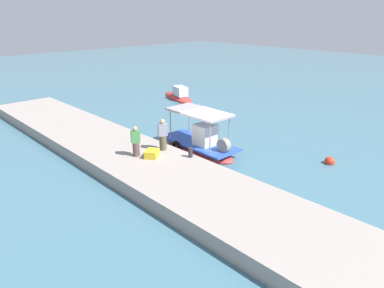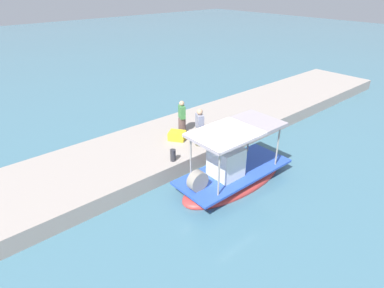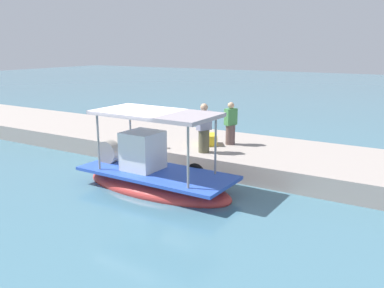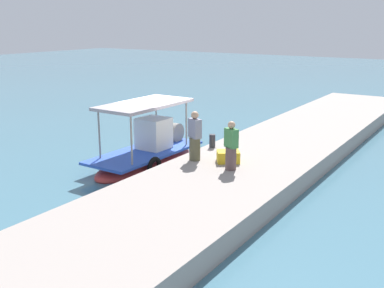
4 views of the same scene
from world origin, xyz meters
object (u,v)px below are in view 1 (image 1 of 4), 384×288
main_fishing_boat (200,145)px  mooring_bollard (190,152)px  cargo_crate (152,154)px  moored_boat_near (179,96)px  fisherman_near_bollard (163,136)px  fisherman_by_crate (136,143)px  marker_buoy (330,162)px

main_fishing_boat → mooring_bollard: size_ratio=10.15×
cargo_crate → moored_boat_near: size_ratio=0.14×
fisherman_near_bollard → fisherman_by_crate: fisherman_near_bollard is taller
mooring_bollard → moored_boat_near: moored_boat_near is taller
cargo_crate → marker_buoy: 9.82m
main_fishing_boat → marker_buoy: size_ratio=9.43×
fisherman_near_bollard → moored_boat_near: (-10.70, 10.68, -1.28)m
cargo_crate → moored_boat_near: 16.24m
main_fishing_boat → fisherman_by_crate: main_fishing_boat is taller
moored_boat_near → marker_buoy: bearing=-13.7°
mooring_bollard → cargo_crate: mooring_bollard is taller
fisherman_near_bollard → mooring_bollard: size_ratio=3.38×
fisherman_by_crate → cargo_crate: fisherman_by_crate is taller
mooring_bollard → cargo_crate: (-1.40, -1.48, -0.06)m
fisherman_near_bollard → mooring_bollard: (1.84, 0.36, -0.54)m
fisherman_near_bollard → cargo_crate: bearing=-68.6°
fisherman_by_crate → marker_buoy: size_ratio=2.93×
fisherman_near_bollard → cargo_crate: fisherman_near_bollard is taller
mooring_bollard → fisherman_near_bollard: bearing=-169.0°
fisherman_by_crate → marker_buoy: 10.71m
fisherman_by_crate → mooring_bollard: bearing=42.8°
mooring_bollard → cargo_crate: 2.04m
mooring_bollard → fisherman_by_crate: bearing=-137.2°
main_fishing_boat → fisherman_by_crate: 4.28m
mooring_bollard → moored_boat_near: size_ratio=0.10×
fisherman_near_bollard → fisherman_by_crate: size_ratio=1.07×
marker_buoy → moored_boat_near: moored_boat_near is taller
cargo_crate → marker_buoy: bearing=50.5°
main_fishing_boat → marker_buoy: bearing=32.2°
moored_boat_near → cargo_crate: bearing=-46.7°
fisherman_near_bollard → moored_boat_near: size_ratio=0.32×
fisherman_near_bollard → mooring_bollard: 1.96m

